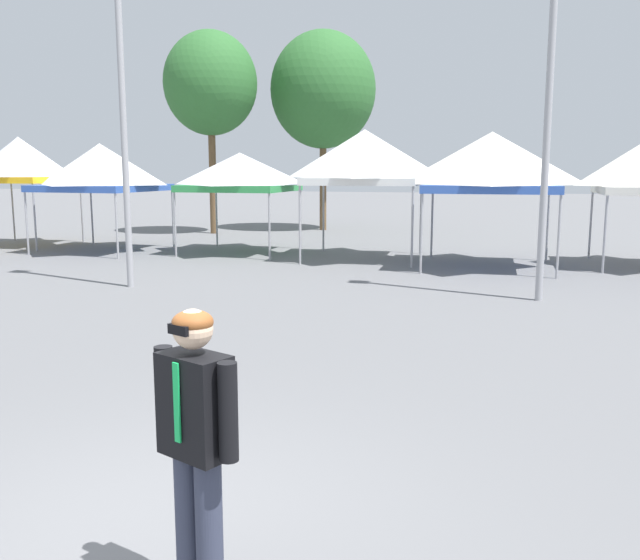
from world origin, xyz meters
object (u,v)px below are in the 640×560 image
at_px(canopy_tent_left_of_center, 100,167).
at_px(light_pole_near_lift, 551,56).
at_px(light_pole_opposite_side, 121,68).
at_px(canopy_tent_behind_center, 240,172).
at_px(canopy_tent_behind_left, 19,160).
at_px(tree_behind_tents_right, 323,90).
at_px(person_foreground, 196,436).
at_px(canopy_tent_center, 491,162).
at_px(canopy_tent_far_left, 364,157).
at_px(tree_behind_tents_left, 210,84).

height_order(canopy_tent_left_of_center, light_pole_near_lift, light_pole_near_lift).
bearing_deg(light_pole_opposite_side, canopy_tent_behind_center, 89.28).
relative_size(canopy_tent_behind_left, tree_behind_tents_right, 0.44).
distance_m(person_foreground, light_pole_near_lift, 11.26).
relative_size(canopy_tent_behind_center, canopy_tent_center, 0.89).
relative_size(person_foreground, light_pole_opposite_side, 0.22).
height_order(canopy_tent_far_left, light_pole_near_lift, light_pole_near_lift).
bearing_deg(canopy_tent_behind_left, light_pole_opposite_side, -39.54).
bearing_deg(tree_behind_tents_right, canopy_tent_behind_left, -134.46).
relative_size(canopy_tent_left_of_center, tree_behind_tents_right, 0.43).
height_order(canopy_tent_left_of_center, light_pole_opposite_side, light_pole_opposite_side).
height_order(canopy_tent_left_of_center, tree_behind_tents_left, tree_behind_tents_left).
bearing_deg(canopy_tent_behind_center, light_pole_near_lift, -33.97).
relative_size(canopy_tent_behind_left, canopy_tent_behind_center, 1.16).
bearing_deg(canopy_tent_behind_left, light_pole_near_lift, -19.26).
bearing_deg(canopy_tent_center, canopy_tent_behind_left, 175.55).
bearing_deg(tree_behind_tents_left, canopy_tent_far_left, -39.95).
xyz_separation_m(canopy_tent_left_of_center, person_foreground, (10.41, -15.44, -1.55)).
bearing_deg(tree_behind_tents_right, person_foreground, -76.89).
xyz_separation_m(tree_behind_tents_left, tree_behind_tents_right, (3.80, 2.60, -0.07)).
relative_size(canopy_tent_behind_center, person_foreground, 1.74).
distance_m(canopy_tent_left_of_center, light_pole_near_lift, 13.89).
relative_size(light_pole_near_lift, tree_behind_tents_right, 1.00).
xyz_separation_m(canopy_tent_behind_center, tree_behind_tents_right, (0.42, 8.25, 3.25)).
xyz_separation_m(canopy_tent_far_left, canopy_tent_center, (3.46, -0.76, -0.15)).
relative_size(canopy_tent_center, person_foreground, 1.95).
bearing_deg(tree_behind_tents_right, light_pole_opposite_side, -91.95).
height_order(canopy_tent_behind_center, tree_behind_tents_left, tree_behind_tents_left).
bearing_deg(canopy_tent_far_left, canopy_tent_behind_left, 177.95).
bearing_deg(canopy_tent_left_of_center, tree_behind_tents_right, 62.06).
bearing_deg(canopy_tent_left_of_center, canopy_tent_behind_center, 8.90).
height_order(canopy_tent_behind_center, person_foreground, canopy_tent_behind_center).
bearing_deg(light_pole_opposite_side, canopy_tent_left_of_center, 126.71).
relative_size(canopy_tent_behind_center, light_pole_opposite_side, 0.38).
bearing_deg(canopy_tent_far_left, person_foreground, -82.08).
bearing_deg(canopy_tent_left_of_center, light_pole_near_lift, -21.47).
bearing_deg(light_pole_opposite_side, canopy_tent_center, 34.56).
distance_m(light_pole_near_lift, tree_behind_tents_right, 16.15).
bearing_deg(light_pole_near_lift, canopy_tent_center, 103.70).
height_order(canopy_tent_left_of_center, canopy_tent_far_left, canopy_tent_far_left).
xyz_separation_m(person_foreground, light_pole_opposite_side, (-6.17, 9.76, 3.58)).
distance_m(canopy_tent_behind_center, tree_behind_tents_left, 7.37).
bearing_deg(canopy_tent_center, tree_behind_tents_right, 126.31).
relative_size(canopy_tent_center, light_pole_opposite_side, 0.43).
xyz_separation_m(canopy_tent_behind_left, tree_behind_tents_left, (4.34, 5.70, 2.94)).
relative_size(canopy_tent_behind_left, canopy_tent_center, 1.03).
height_order(canopy_tent_far_left, light_pole_opposite_side, light_pole_opposite_side).
distance_m(canopy_tent_behind_left, light_pole_opposite_side, 10.08).
bearing_deg(canopy_tent_far_left, tree_behind_tents_left, 140.05).
bearing_deg(canopy_tent_behind_center, canopy_tent_far_left, -6.76).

